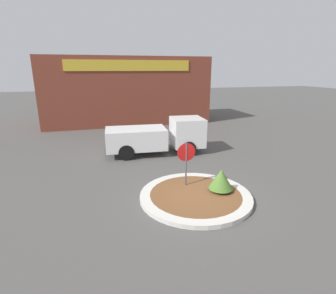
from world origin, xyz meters
The scene contains 6 objects.
ground_plane centered at (0.00, 0.00, 0.00)m, with size 120.00×120.00×0.00m, color #514F4C.
traffic_island centered at (0.00, 0.00, 0.09)m, with size 4.55×4.55×0.18m.
stop_sign centered at (-0.09, 0.96, 1.46)m, with size 0.80×0.07×2.10m.
island_shrub centered at (1.11, 0.00, 0.71)m, with size 1.02×1.02×0.94m.
utility_truck centered at (-0.04, 6.24, 1.10)m, with size 6.10×2.50×2.15m.
storefront_building centered at (-0.49, 17.34, 3.09)m, with size 15.24×6.07×6.16m.
Camera 1 is at (-3.74, -9.00, 5.06)m, focal length 28.00 mm.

